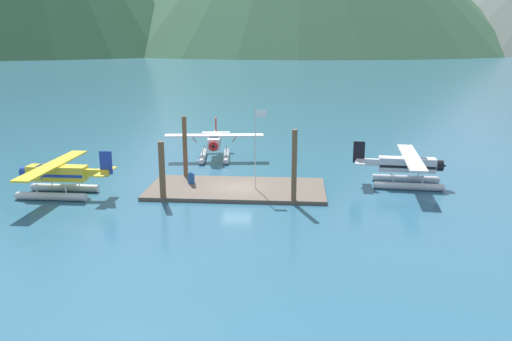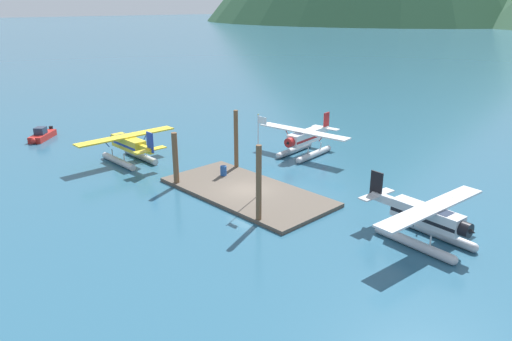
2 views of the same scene
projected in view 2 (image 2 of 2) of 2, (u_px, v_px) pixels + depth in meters
The scene contains 11 objects.
ground_plane at pixel (246, 193), 40.32m from camera, with size 1200.00×1200.00×0.00m, color #285670.
dock_platform at pixel (246, 191), 40.27m from camera, with size 14.95×7.13×0.30m, color brown.
piling_near_left at pixel (175, 160), 41.23m from camera, with size 0.48×0.48×4.77m, color brown.
piling_near_right at pixel (259, 185), 33.89m from camera, with size 0.41×0.41×5.87m, color brown.
piling_far_left at pixel (236, 141), 45.09m from camera, with size 0.41×0.41×5.79m, color brown.
flagpole at pixel (259, 147), 37.55m from camera, with size 0.95×0.10×6.78m.
fuel_drum at pixel (223, 171), 43.49m from camera, with size 0.62×0.62×0.88m.
seaplane_silver_stbd_fwd at pixel (426, 221), 31.51m from camera, with size 7.97×10.48×3.84m.
seaplane_white_bow_left at pixel (305, 140), 50.03m from camera, with size 10.49×7.95×3.84m.
seaplane_yellow_port_aft at pixel (129, 147), 47.85m from camera, with size 7.98×10.42×3.84m.
boat_red_open_sw at pixel (42, 135), 56.15m from camera, with size 3.96×4.09×1.50m.
Camera 2 is at (27.52, -25.42, 15.04)m, focal length 33.66 mm.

